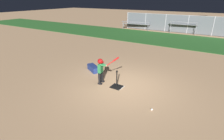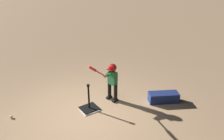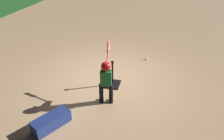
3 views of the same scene
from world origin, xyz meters
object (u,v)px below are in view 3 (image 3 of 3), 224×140
object	(u,v)px
batter_child	(106,76)
baseball	(147,59)
equipment_bag	(51,121)
batting_tee	(112,82)

from	to	relation	value
batter_child	baseball	distance (m)	2.78
batter_child	equipment_bag	xyz separation A→B (m)	(-1.16, 0.92, -0.58)
batting_tee	batter_child	world-z (taller)	batter_child
baseball	equipment_bag	world-z (taller)	equipment_bag
equipment_bag	baseball	bearing A→B (deg)	5.39
baseball	batting_tee	bearing A→B (deg)	156.25
batting_tee	equipment_bag	xyz separation A→B (m)	(-1.92, 0.90, 0.04)
batter_child	equipment_bag	bearing A→B (deg)	141.41
batting_tee	batter_child	size ratio (longest dim) A/B	0.57
batting_tee	equipment_bag	size ratio (longest dim) A/B	0.89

